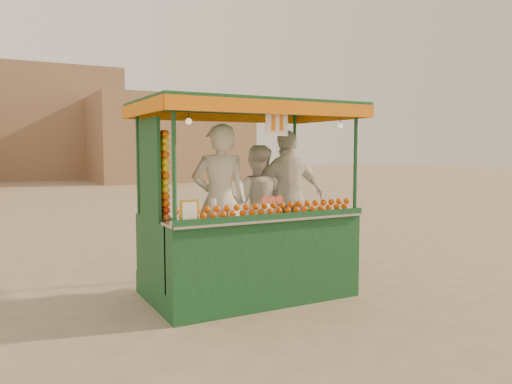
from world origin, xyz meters
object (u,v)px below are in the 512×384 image
vendor_middle (257,205)px  vendor_right (288,197)px  vendor_left (220,201)px  juice_cart (245,235)px

vendor_middle → vendor_right: vendor_right is taller
vendor_left → vendor_right: (1.16, 0.27, -0.02)m
vendor_left → vendor_middle: size_ratio=1.15×
vendor_middle → vendor_right: size_ratio=0.89×
vendor_left → juice_cart: bearing=178.1°
vendor_middle → vendor_right: bearing=-164.0°
juice_cart → vendor_right: juice_cart is taller
vendor_left → vendor_right: vendor_left is taller
juice_cart → vendor_left: (-0.30, 0.09, 0.44)m
vendor_right → vendor_middle: bearing=-13.9°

